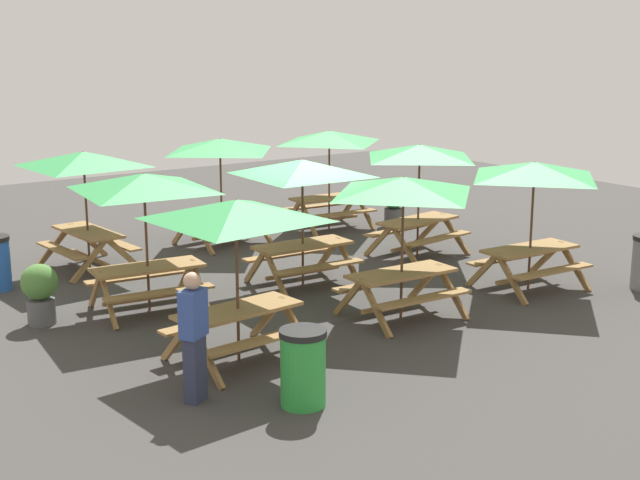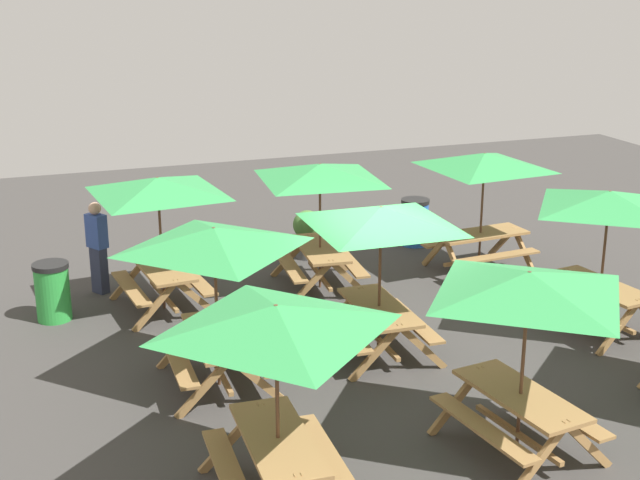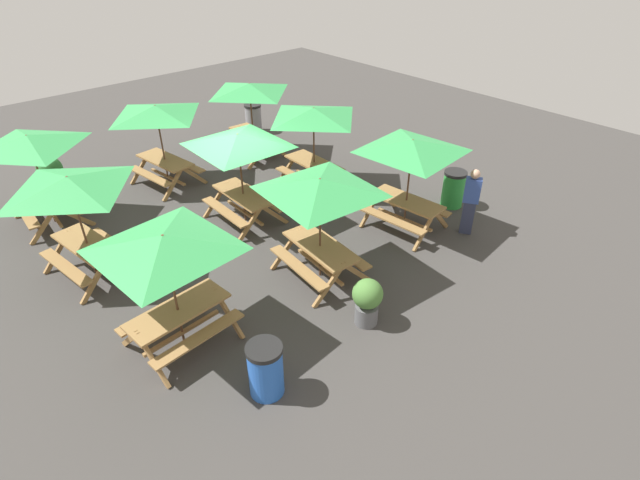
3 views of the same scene
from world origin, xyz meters
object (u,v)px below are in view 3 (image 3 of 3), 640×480
trash_bin_green (453,189)px  potted_plant_1 (51,173)px  picnic_table_7 (314,119)px  picnic_table_0 (166,251)px  picnic_table_2 (30,148)px  picnic_table_5 (71,191)px  trash_bin_gray (253,118)px  potted_plant_0 (367,300)px  picnic_table_1 (320,193)px  picnic_table_3 (157,117)px  trash_bin_blue (266,369)px  picnic_table_6 (250,94)px  person_standing (471,200)px  picnic_table_8 (239,147)px  picnic_table_4 (412,152)px

trash_bin_green → potted_plant_1: (7.68, 7.61, 0.15)m
trash_bin_green → picnic_table_7: bearing=31.8°
picnic_table_0 → picnic_table_2: size_ratio=1.21×
picnic_table_5 → picnic_table_7: size_ratio=1.00×
picnic_table_0 → trash_bin_gray: (7.71, -7.08, -1.49)m
potted_plant_0 → picnic_table_1: bearing=-11.3°
picnic_table_3 → trash_bin_blue: picnic_table_3 is taller
trash_bin_blue → picnic_table_1: bearing=-57.3°
picnic_table_1 → picnic_table_6: same height
picnic_table_6 → person_standing: size_ratio=1.40×
picnic_table_7 → person_standing: 4.56m
picnic_table_0 → trash_bin_green: size_ratio=2.88×
picnic_table_1 → trash_bin_gray: bearing=-21.0°
trash_bin_blue → potted_plant_0: bearing=-88.5°
trash_bin_green → trash_bin_blue: (-1.70, 7.37, 0.00)m
picnic_table_8 → person_standing: size_ratio=1.69×
trash_bin_green → potted_plant_1: 10.81m
trash_bin_gray → potted_plant_0: trash_bin_gray is taller
trash_bin_blue → picnic_table_0: bearing=13.4°
picnic_table_3 → potted_plant_0: 7.95m
picnic_table_7 → picnic_table_4: bearing=-175.0°
potted_plant_0 → trash_bin_blue: bearing=91.5°
picnic_table_7 → picnic_table_2: bearing=65.7°
picnic_table_2 → picnic_table_5: (-2.82, 0.06, 0.00)m
trash_bin_green → potted_plant_1: potted_plant_1 is taller
picnic_table_6 → trash_bin_green: bearing=-160.0°
picnic_table_7 → potted_plant_1: picnic_table_7 is taller
picnic_table_1 → picnic_table_2: same height
picnic_table_8 → trash_bin_green: size_ratio=2.89×
trash_bin_gray → potted_plant_1: potted_plant_1 is taller
picnic_table_4 → picnic_table_6: size_ratio=1.20×
picnic_table_6 → trash_bin_green: 6.67m
picnic_table_4 → trash_bin_gray: picnic_table_4 is taller
picnic_table_0 → picnic_table_2: (5.97, 0.33, 0.00)m
trash_bin_gray → person_standing: size_ratio=0.59×
picnic_table_7 → trash_bin_green: (-3.24, -2.01, -1.49)m
trash_bin_blue → potted_plant_0: trash_bin_blue is taller
picnic_table_6 → picnic_table_8: size_ratio=0.83×
picnic_table_3 → potted_plant_1: bearing=52.2°
picnic_table_4 → trash_bin_gray: bearing=-13.5°
person_standing → trash_bin_green: bearing=-72.0°
picnic_table_4 → person_standing: bearing=-146.7°
potted_plant_1 → trash_bin_green: bearing=-135.3°
picnic_table_5 → trash_bin_green: 9.00m
picnic_table_7 → trash_bin_gray: bearing=-13.8°
picnic_table_6 → trash_bin_gray: (1.73, -1.22, -1.49)m
picnic_table_3 → trash_bin_gray: 4.83m
picnic_table_5 → trash_bin_gray: 8.88m
picnic_table_0 → picnic_table_6: bearing=-139.3°
picnic_table_0 → picnic_table_2: 5.98m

